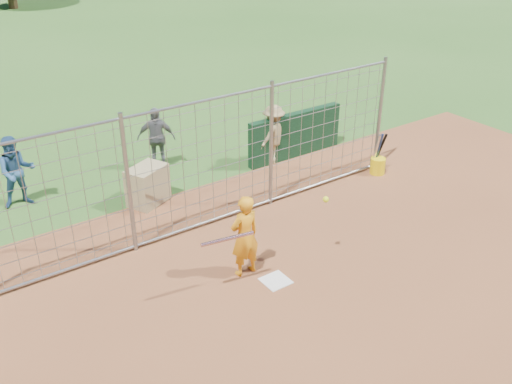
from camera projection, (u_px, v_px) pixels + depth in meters
ground at (269, 275)px, 9.57m from camera, size 100.00×100.00×0.00m
home_plate at (276, 281)px, 9.42m from camera, size 0.43×0.43×0.02m
dugout_wall at (295, 135)px, 13.64m from camera, size 2.60×0.20×1.10m
batter at (245, 236)px, 9.30m from camera, size 0.54×0.36×1.46m
bystander_a at (17, 172)px, 11.39m from camera, size 0.79×0.65×1.50m
bystander_b at (156, 138)px, 12.97m from camera, size 0.92×0.74×1.47m
bystander_c at (274, 134)px, 13.25m from camera, size 1.01×0.74×1.41m
equipment_bin at (148, 185)px, 11.63m from camera, size 0.96×0.83×0.80m
equipment_in_play at (253, 229)px, 8.87m from camera, size 2.32×0.31×0.27m
bucket_with_bats at (378, 163)px, 12.92m from camera, size 0.34×0.37×0.97m
backstop_fence at (205, 166)px, 10.43m from camera, size 9.08×0.08×2.60m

